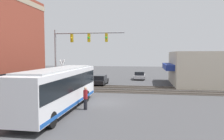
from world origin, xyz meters
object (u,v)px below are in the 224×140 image
object	(u,v)px
city_bus	(60,87)
parked_car_black	(100,80)
pedestrian_near_bus	(85,98)
crossing_signal	(62,73)
parked_car_silver	(140,76)

from	to	relation	value
city_bus	parked_car_black	size ratio (longest dim) A/B	2.66
city_bus	pedestrian_near_bus	bearing A→B (deg)	-73.35
parked_car_black	pedestrian_near_bus	world-z (taller)	pedestrian_near_bus
crossing_signal	parked_car_black	world-z (taller)	crossing_signal
parked_car_black	parked_car_silver	size ratio (longest dim) A/B	0.90
parked_car_silver	pedestrian_near_bus	size ratio (longest dim) A/B	2.65
crossing_signal	city_bus	bearing A→B (deg)	-159.70
city_bus	pedestrian_near_bus	distance (m)	2.19
crossing_signal	parked_car_silver	world-z (taller)	crossing_signal
crossing_signal	parked_car_silver	size ratio (longest dim) A/B	0.79
parked_car_silver	pedestrian_near_bus	world-z (taller)	pedestrian_near_bus
parked_car_silver	crossing_signal	bearing A→B (deg)	151.88
parked_car_silver	pedestrian_near_bus	distance (m)	22.27
city_bus	pedestrian_near_bus	size ratio (longest dim) A/B	6.38
crossing_signal	pedestrian_near_bus	size ratio (longest dim) A/B	2.11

